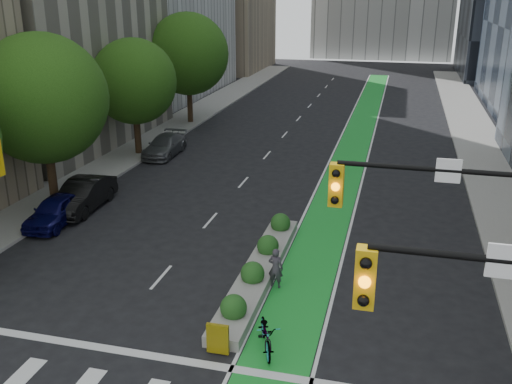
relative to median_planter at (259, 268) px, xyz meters
The scene contains 13 objects.
sidewalk_left 22.18m from the median_planter, 125.89° to the left, with size 3.60×90.00×0.15m, color gray.
sidewalk_right 20.86m from the median_planter, 59.45° to the left, with size 3.60×90.00×0.15m, color gray.
bike_lane_paint 23.04m from the median_planter, 85.52° to the left, with size 2.20×70.00×0.01m, color green.
tree_mid 14.16m from the median_planter, 157.87° to the left, with size 6.40×6.40×8.78m.
tree_midfar 19.84m from the median_planter, 129.19° to the left, with size 5.60×5.60×7.76m.
tree_far 28.29m from the median_planter, 116.05° to the left, with size 6.60×6.60×9.00m.
signal_right 10.89m from the median_planter, 41.32° to the right, with size 5.82×0.51×7.20m.
median_planter is the anchor object (origin of this frame).
bicycle 4.79m from the median_planter, 73.39° to the right, with size 0.71×2.04×1.07m, color gray.
cyclist 1.13m from the median_planter, 40.10° to the right, with size 0.58×0.38×1.58m, color #3A343F.
parked_car_left_near 11.05m from the median_planter, 165.68° to the left, with size 1.62×4.04×1.38m, color #0B0B43.
parked_car_left_mid 11.48m from the median_planter, 155.40° to the left, with size 1.65×4.73×1.56m, color black.
parked_car_left_far 18.45m from the median_planter, 124.33° to the left, with size 1.90×4.67×1.35m, color #525356.
Camera 1 is at (6.02, -12.33, 10.61)m, focal length 40.00 mm.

